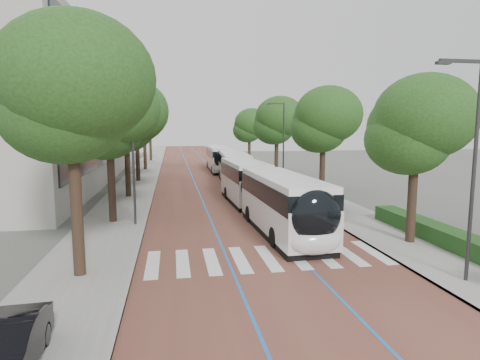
% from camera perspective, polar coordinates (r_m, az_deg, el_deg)
% --- Properties ---
extents(ground, '(160.00, 160.00, 0.00)m').
position_cam_1_polar(ground, '(17.17, 4.13, -12.12)').
color(ground, '#51544C').
rests_on(ground, ground).
extents(road, '(11.00, 140.00, 0.02)m').
position_cam_1_polar(road, '(56.13, -5.63, 1.58)').
color(road, brown).
rests_on(road, ground).
extents(sidewalk_left, '(4.00, 140.00, 0.12)m').
position_cam_1_polar(sidewalk_left, '(56.10, -13.29, 1.46)').
color(sidewalk_left, gray).
rests_on(sidewalk_left, ground).
extents(sidewalk_right, '(4.00, 140.00, 0.12)m').
position_cam_1_polar(sidewalk_right, '(57.13, 1.90, 1.76)').
color(sidewalk_right, gray).
rests_on(sidewalk_right, ground).
extents(kerb_left, '(0.20, 140.00, 0.14)m').
position_cam_1_polar(kerb_left, '(56.01, -11.35, 1.50)').
color(kerb_left, gray).
rests_on(kerb_left, ground).
extents(kerb_right, '(0.20, 140.00, 0.14)m').
position_cam_1_polar(kerb_right, '(56.79, 0.02, 1.73)').
color(kerb_right, gray).
rests_on(kerb_right, ground).
extents(zebra_crossing, '(10.55, 3.60, 0.01)m').
position_cam_1_polar(zebra_crossing, '(18.12, 3.99, -10.97)').
color(zebra_crossing, silver).
rests_on(zebra_crossing, ground).
extents(lane_line_left, '(0.12, 126.00, 0.01)m').
position_cam_1_polar(lane_line_left, '(56.04, -7.26, 1.56)').
color(lane_line_left, '#2361B3').
rests_on(lane_line_left, road).
extents(lane_line_right, '(0.12, 126.00, 0.01)m').
position_cam_1_polar(lane_line_right, '(56.26, -4.00, 1.62)').
color(lane_line_right, '#2361B3').
rests_on(lane_line_right, road).
extents(office_building, '(18.11, 40.00, 14.00)m').
position_cam_1_polar(office_building, '(46.41, -29.59, 8.06)').
color(office_building, '#9C9991').
rests_on(office_building, ground).
extents(hedge, '(1.20, 14.00, 0.80)m').
position_cam_1_polar(hedge, '(21.04, 29.24, -7.90)').
color(hedge, '#1D4217').
rests_on(hedge, sidewalk_right).
extents(streetlight_near, '(1.82, 0.20, 8.00)m').
position_cam_1_polar(streetlight_near, '(16.51, 29.98, 3.24)').
color(streetlight_near, '#313133').
rests_on(streetlight_near, sidewalk_right).
extents(streetlight_far, '(1.82, 0.20, 8.00)m').
position_cam_1_polar(streetlight_far, '(39.15, 5.96, 6.08)').
color(streetlight_far, '#313133').
rests_on(streetlight_far, sidewalk_right).
extents(lamp_post_left, '(0.14, 0.14, 8.00)m').
position_cam_1_polar(lamp_post_left, '(23.85, -14.96, 3.30)').
color(lamp_post_left, '#313133').
rests_on(lamp_post_left, sidewalk_left).
extents(trees_left, '(6.28, 60.58, 9.47)m').
position_cam_1_polar(trees_left, '(39.98, -14.99, 8.54)').
color(trees_left, black).
rests_on(trees_left, ground).
extents(trees_right, '(5.47, 46.97, 8.63)m').
position_cam_1_polar(trees_right, '(40.60, 7.01, 7.77)').
color(trees_right, black).
rests_on(trees_right, ground).
extents(lead_bus, '(3.18, 18.48, 3.20)m').
position_cam_1_polar(lead_bus, '(25.36, 3.47, -1.89)').
color(lead_bus, black).
rests_on(lead_bus, ground).
extents(bus_queued_0, '(3.30, 12.53, 3.20)m').
position_cam_1_polar(bus_queued_0, '(40.73, -0.85, 1.66)').
color(bus_queued_0, silver).
rests_on(bus_queued_0, ground).
extents(bus_queued_1, '(2.76, 12.44, 3.20)m').
position_cam_1_polar(bus_queued_1, '(53.32, -3.02, 3.03)').
color(bus_queued_1, silver).
rests_on(bus_queued_1, ground).
extents(parked_car, '(1.57, 3.89, 1.25)m').
position_cam_1_polar(parked_car, '(11.25, -30.51, -20.04)').
color(parked_car, black).
rests_on(parked_car, sidewalk_left).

